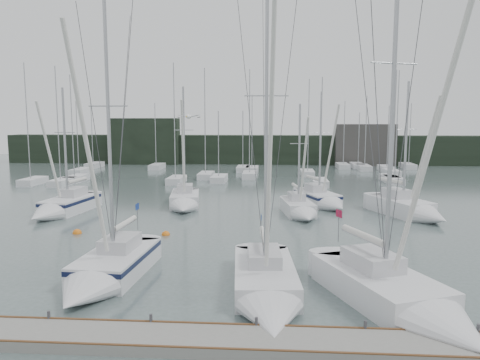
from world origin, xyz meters
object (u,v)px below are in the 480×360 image
sailboat_near_center (267,292)px  sailboat_mid_c (301,210)px  sailboat_mid_a (61,207)px  buoy_c (77,233)px  sailboat_mid_e (412,210)px  sailboat_near_right (408,303)px  sailboat_mid_b (184,202)px  sailboat_mid_d (324,200)px  sailboat_near_left (104,273)px  buoy_a (166,235)px

sailboat_near_center → sailboat_mid_c: size_ratio=1.56×
sailboat_mid_a → buoy_c: size_ratio=17.94×
sailboat_mid_a → sailboat_mid_e: bearing=8.8°
sailboat_mid_e → sailboat_mid_c: bearing=158.9°
sailboat_near_center → sailboat_mid_e: size_ratio=1.30×
sailboat_near_center → sailboat_near_right: (5.72, -1.03, 0.11)m
sailboat_mid_b → sailboat_mid_a: bearing=-169.1°
sailboat_mid_d → sailboat_near_right: bearing=-109.1°
sailboat_near_left → buoy_c: (-5.56, 9.80, -0.59)m
buoy_a → sailboat_mid_e: bearing=20.6°
sailboat_near_right → sailboat_mid_d: 23.91m
sailboat_mid_a → buoy_a: 11.97m
buoy_c → sailboat_mid_d: bearing=31.7°
buoy_a → buoy_c: buoy_c is taller
sailboat_near_left → sailboat_mid_d: 24.69m
sailboat_mid_c → buoy_a: sailboat_mid_c is taller
sailboat_mid_c → sailboat_mid_d: (2.35, 4.57, 0.06)m
sailboat_mid_b → sailboat_mid_d: (12.54, 1.76, 0.01)m
sailboat_near_right → sailboat_mid_e: (5.77, 19.63, 0.00)m
sailboat_near_right → buoy_a: sailboat_near_right is taller
sailboat_mid_a → buoy_a: (10.29, -6.08, -0.62)m
sailboat_near_center → sailboat_mid_c: sailboat_near_center is taller
sailboat_near_left → sailboat_mid_d: bearing=62.1°
sailboat_near_left → sailboat_mid_d: sailboat_near_left is taller
sailboat_mid_e → sailboat_near_center: bearing=-144.8°
sailboat_near_right → sailboat_mid_d: size_ratio=1.55×
sailboat_mid_e → buoy_c: (-25.02, -7.07, -0.62)m
sailboat_near_right → sailboat_mid_d: sailboat_near_right is taller
sailboat_near_right → sailboat_mid_b: bearing=99.1°
sailboat_mid_c → buoy_c: sailboat_mid_c is taller
sailboat_near_left → sailboat_mid_b: sailboat_near_left is taller
sailboat_mid_a → sailboat_near_left: bearing=-52.1°
sailboat_near_left → sailboat_mid_b: 19.37m
sailboat_mid_c → sailboat_mid_d: sailboat_mid_d is taller
sailboat_mid_b → sailboat_mid_d: sailboat_mid_b is taller
sailboat_mid_e → buoy_c: sailboat_mid_e is taller
sailboat_near_left → sailboat_mid_e: bearing=44.2°
sailboat_mid_c → sailboat_mid_d: size_ratio=0.88×
sailboat_mid_b → sailboat_mid_e: size_ratio=0.98×
sailboat_near_right → sailboat_mid_c: sailboat_near_right is taller
sailboat_near_center → sailboat_mid_d: size_ratio=1.37×
sailboat_mid_b → buoy_c: sailboat_mid_b is taller
sailboat_near_center → sailboat_mid_b: bearing=105.7°
buoy_a → buoy_c: (-6.32, -0.03, 0.00)m
sailboat_mid_b → sailboat_mid_c: size_ratio=1.18×
sailboat_mid_e → sailboat_near_right: bearing=-129.5°
sailboat_near_center → sailboat_mid_e: 21.87m
sailboat_near_left → sailboat_mid_d: (12.78, 21.13, -0.01)m
sailboat_mid_e → buoy_c: size_ratio=18.67×
sailboat_near_center → sailboat_near_right: 5.82m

